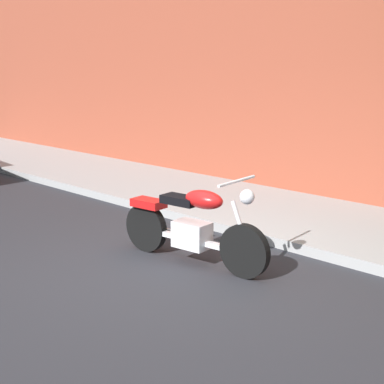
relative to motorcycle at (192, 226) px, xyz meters
The scene contains 3 objects.
ground_plane 0.59m from the motorcycle, 76.40° to the right, with size 60.00×60.00×0.00m, color #28282D.
sidewalk 2.49m from the motorcycle, 88.09° to the left, with size 24.86×2.55×0.14m, color #979797.
motorcycle is the anchor object (origin of this frame).
Camera 1 is at (4.45, -4.30, 2.36)m, focal length 52.15 mm.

